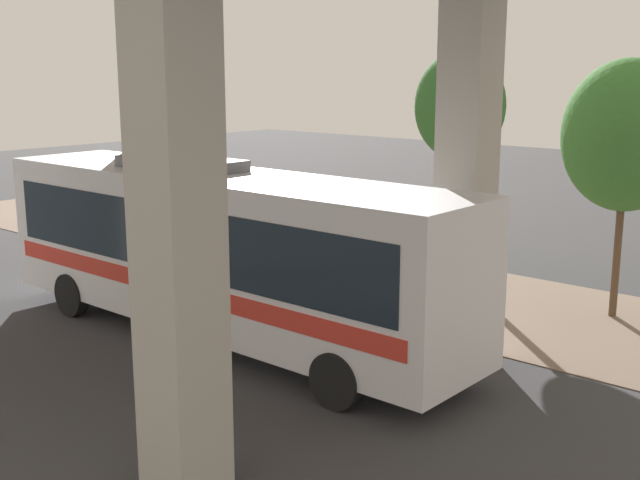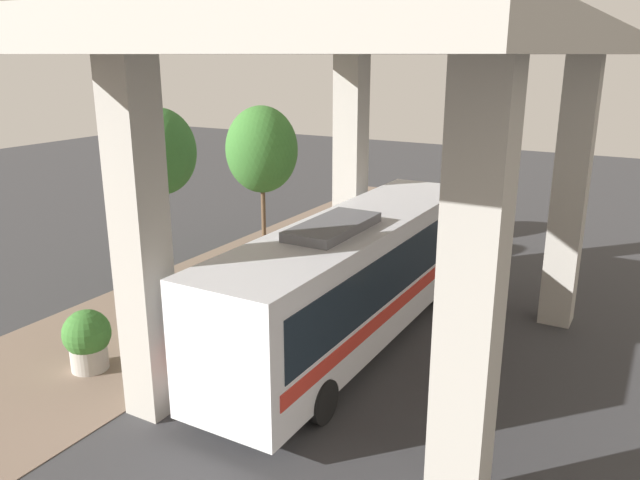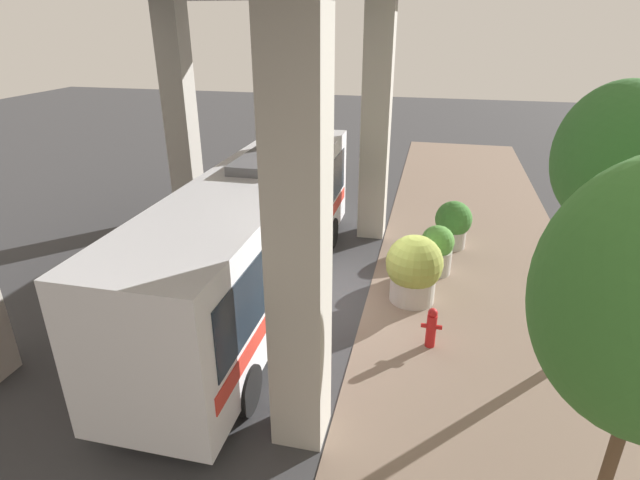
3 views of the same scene
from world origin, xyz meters
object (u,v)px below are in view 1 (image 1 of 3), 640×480
at_px(bus, 220,245).
at_px(street_tree_near, 460,107).
at_px(planter_front, 282,248).
at_px(street_tree_far, 627,136).
at_px(fire_hydrant, 395,281).
at_px(planter_middle, 317,255).
at_px(planter_back, 243,233).

height_order(bus, street_tree_near, street_tree_near).
distance_m(planter_front, street_tree_far, 9.29).
bearing_deg(bus, street_tree_near, 172.64).
distance_m(bus, street_tree_far, 9.20).
height_order(fire_hydrant, street_tree_near, street_tree_near).
relative_size(planter_front, street_tree_far, 0.26).
xyz_separation_m(planter_middle, street_tree_near, (-3.64, 1.83, 3.65)).
height_order(planter_front, street_tree_near, street_tree_near).
distance_m(planter_front, planter_back, 2.10).
xyz_separation_m(bus, fire_hydrant, (-4.59, 1.19, -1.52)).
bearing_deg(street_tree_near, fire_hydrant, 3.62).
relative_size(bus, street_tree_near, 1.94).
bearing_deg(planter_middle, bus, 11.76).
height_order(bus, fire_hydrant, bus).
xyz_separation_m(bus, planter_back, (-5.11, -4.68, -1.19)).
height_order(bus, planter_middle, bus).
bearing_deg(street_tree_far, bus, -39.57).
relative_size(fire_hydrant, street_tree_far, 0.17).
distance_m(planter_front, street_tree_near, 6.10).
bearing_deg(street_tree_near, planter_front, -49.96).
distance_m(fire_hydrant, planter_middle, 2.15).
distance_m(bus, planter_back, 7.04).
distance_m(planter_middle, street_tree_near, 5.47).
relative_size(bus, planter_middle, 6.23).
distance_m(planter_middle, planter_back, 3.99).
height_order(planter_middle, planter_back, planter_middle).
height_order(street_tree_near, street_tree_far, street_tree_near).
relative_size(planter_front, street_tree_near, 0.25).
relative_size(planter_back, street_tree_near, 0.26).
distance_m(fire_hydrant, planter_back, 5.90).
xyz_separation_m(planter_front, street_tree_far, (-2.27, 8.34, 3.39)).
height_order(planter_middle, street_tree_far, street_tree_far).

